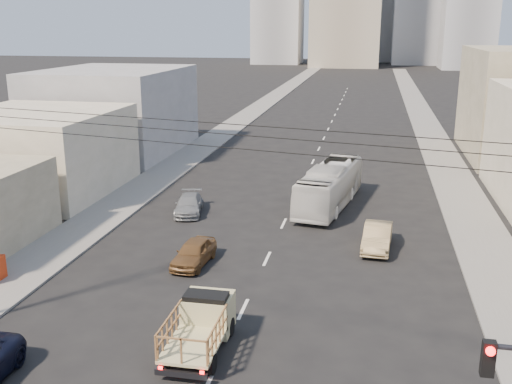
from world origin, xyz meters
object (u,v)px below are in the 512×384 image
(flatbed_pickup, at_px, (200,323))
(sedan_brown, at_px, (194,253))
(sedan_tan, at_px, (377,237))
(sedan_grey, at_px, (189,205))
(city_bus, at_px, (330,186))

(flatbed_pickup, height_order, sedan_brown, flatbed_pickup)
(sedan_tan, bearing_deg, sedan_brown, -152.15)
(sedan_grey, bearing_deg, sedan_tan, -30.20)
(city_bus, bearing_deg, sedan_tan, -57.39)
(sedan_tan, xyz_separation_m, sedan_grey, (-12.23, 4.24, -0.10))
(flatbed_pickup, bearing_deg, sedan_tan, 61.48)
(sedan_brown, height_order, sedan_tan, sedan_tan)
(flatbed_pickup, height_order, sedan_tan, flatbed_pickup)
(sedan_grey, bearing_deg, sedan_brown, -82.19)
(city_bus, height_order, sedan_tan, city_bus)
(flatbed_pickup, xyz_separation_m, sedan_grey, (-5.59, 16.47, -0.50))
(city_bus, distance_m, sedan_tan, 8.34)
(flatbed_pickup, distance_m, city_bus, 20.17)
(sedan_brown, xyz_separation_m, sedan_grey, (-2.87, 8.40, -0.05))
(sedan_grey, bearing_deg, flatbed_pickup, -82.34)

